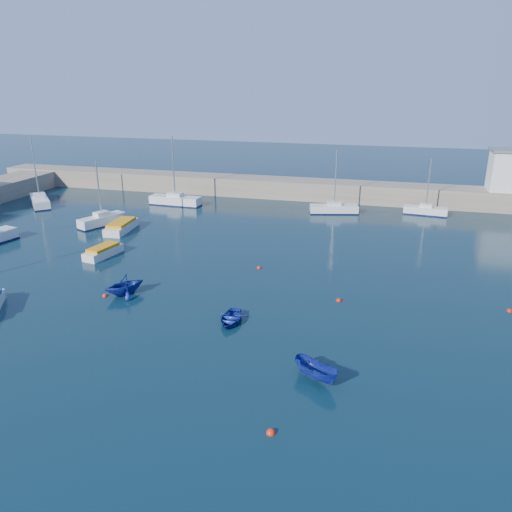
% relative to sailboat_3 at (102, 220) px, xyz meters
% --- Properties ---
extents(ground, '(220.00, 220.00, 0.00)m').
position_rel_sailboat_3_xyz_m(ground, '(19.69, -25.65, -0.66)').
color(ground, '#0B2431').
rests_on(ground, ground).
extents(back_wall, '(96.00, 4.50, 2.60)m').
position_rel_sailboat_3_xyz_m(back_wall, '(19.69, 20.35, 0.64)').
color(back_wall, gray).
rests_on(back_wall, ground).
extents(sailboat_3, '(3.75, 5.89, 7.76)m').
position_rel_sailboat_3_xyz_m(sailboat_3, '(0.00, 0.00, 0.00)').
color(sailboat_3, silver).
rests_on(sailboat_3, ground).
extents(sailboat_4, '(6.24, 6.52, 9.24)m').
position_rel_sailboat_3_xyz_m(sailboat_4, '(-13.58, 6.64, -0.03)').
color(sailboat_4, silver).
rests_on(sailboat_4, ground).
extents(sailboat_5, '(7.11, 2.26, 9.29)m').
position_rel_sailboat_3_xyz_m(sailboat_5, '(4.20, 11.63, 0.02)').
color(sailboat_5, silver).
rests_on(sailboat_5, ground).
extents(sailboat_6, '(6.31, 3.13, 8.05)m').
position_rel_sailboat_3_xyz_m(sailboat_6, '(25.68, 12.78, -0.07)').
color(sailboat_6, silver).
rests_on(sailboat_6, ground).
extents(sailboat_7, '(5.42, 2.05, 7.09)m').
position_rel_sailboat_3_xyz_m(sailboat_7, '(36.99, 15.05, -0.10)').
color(sailboat_7, silver).
rests_on(sailboat_7, ground).
extents(motorboat_1, '(2.24, 4.50, 1.06)m').
position_rel_sailboat_3_xyz_m(motorboat_1, '(5.96, -9.58, -0.16)').
color(motorboat_1, silver).
rests_on(motorboat_1, ground).
extents(motorboat_2, '(2.48, 5.75, 1.15)m').
position_rel_sailboat_3_xyz_m(motorboat_2, '(3.31, -1.38, -0.12)').
color(motorboat_2, silver).
rests_on(motorboat_2, ground).
extents(dinghy_center, '(2.29, 3.10, 0.62)m').
position_rel_sailboat_3_xyz_m(dinghy_center, '(22.22, -19.76, -0.35)').
color(dinghy_center, navy).
rests_on(dinghy_center, ground).
extents(dinghy_left, '(4.16, 4.25, 1.70)m').
position_rel_sailboat_3_xyz_m(dinghy_left, '(12.55, -17.35, 0.19)').
color(dinghy_left, navy).
rests_on(dinghy_left, ground).
extents(dinghy_right, '(3.21, 2.63, 1.19)m').
position_rel_sailboat_3_xyz_m(dinghy_right, '(29.13, -25.35, -0.07)').
color(dinghy_right, navy).
rests_on(dinghy_right, ground).
extents(buoy_0, '(0.42, 0.42, 0.42)m').
position_rel_sailboat_3_xyz_m(buoy_0, '(11.16, -18.03, -0.66)').
color(buoy_0, red).
rests_on(buoy_0, ground).
extents(buoy_1, '(0.46, 0.46, 0.46)m').
position_rel_sailboat_3_xyz_m(buoy_1, '(29.24, -14.09, -0.66)').
color(buoy_1, '#B01E0D').
rests_on(buoy_1, ground).
extents(buoy_3, '(0.40, 0.40, 0.40)m').
position_rel_sailboat_3_xyz_m(buoy_3, '(21.42, -8.83, -0.66)').
color(buoy_3, red).
rests_on(buoy_3, ground).
extents(buoy_4, '(0.43, 0.43, 0.43)m').
position_rel_sailboat_3_xyz_m(buoy_4, '(41.70, -12.66, -0.66)').
color(buoy_4, '#B01E0D').
rests_on(buoy_4, ground).
extents(buoy_5, '(0.46, 0.46, 0.46)m').
position_rel_sailboat_3_xyz_m(buoy_5, '(27.70, -30.44, -0.66)').
color(buoy_5, red).
rests_on(buoy_5, ground).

